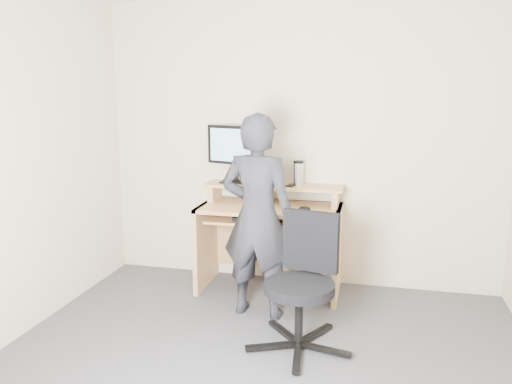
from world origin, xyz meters
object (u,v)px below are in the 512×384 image
at_px(desk, 272,227).
at_px(person, 257,217).
at_px(office_chair, 303,277).
at_px(monitor, 234,149).

distance_m(desk, person, 0.62).
xyz_separation_m(desk, office_chair, (0.42, -0.98, -0.06)).
bearing_deg(monitor, office_chair, -36.22).
height_order(desk, office_chair, office_chair).
xyz_separation_m(desk, person, (0.01, -0.58, 0.23)).
distance_m(desk, monitor, 0.76).
xyz_separation_m(monitor, office_chair, (0.78, -1.05, -0.73)).
bearing_deg(office_chair, desk, 125.19).
distance_m(office_chair, person, 0.64).
height_order(monitor, person, person).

